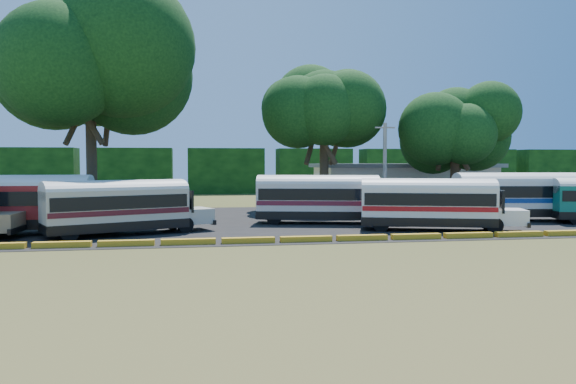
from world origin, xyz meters
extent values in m
plane|color=#3C4818|center=(0.00, 0.00, 0.00)|extent=(160.00, 160.00, 0.00)
cube|color=black|center=(1.00, 12.00, 0.01)|extent=(64.00, 24.00, 0.02)
cube|color=gold|center=(-10.50, 1.00, 0.15)|extent=(2.70, 0.45, 0.30)
cube|color=gold|center=(-7.50, 1.00, 0.15)|extent=(2.70, 0.45, 0.30)
cube|color=gold|center=(-4.50, 1.00, 0.15)|extent=(2.70, 0.45, 0.30)
cube|color=gold|center=(-1.50, 1.00, 0.15)|extent=(2.70, 0.45, 0.30)
cube|color=gold|center=(1.50, 1.00, 0.15)|extent=(2.70, 0.45, 0.30)
cube|color=gold|center=(4.50, 1.00, 0.15)|extent=(2.70, 0.45, 0.30)
cube|color=gold|center=(7.50, 1.00, 0.15)|extent=(2.70, 0.45, 0.30)
cube|color=gold|center=(10.50, 1.00, 0.15)|extent=(2.70, 0.45, 0.30)
cube|color=gold|center=(13.50, 1.00, 0.15)|extent=(2.70, 0.45, 0.30)
cube|color=gold|center=(16.50, 1.00, 0.15)|extent=(2.70, 0.45, 0.30)
cube|color=silver|center=(18.00, 30.00, 1.80)|extent=(18.00, 8.00, 3.60)
cube|color=#5B5E63|center=(18.00, 30.00, 3.80)|extent=(19.00, 9.00, 0.40)
cube|color=black|center=(-24.00, 48.00, 3.00)|extent=(10.00, 4.00, 6.00)
cube|color=black|center=(-12.00, 48.00, 3.00)|extent=(10.00, 4.00, 6.00)
cube|color=black|center=(0.00, 48.00, 3.00)|extent=(10.00, 4.00, 6.00)
cube|color=black|center=(12.00, 48.00, 3.00)|extent=(10.00, 4.00, 6.00)
cube|color=black|center=(24.00, 48.00, 3.00)|extent=(10.00, 4.00, 6.00)
cube|color=black|center=(36.00, 48.00, 3.00)|extent=(10.00, 4.00, 6.00)
cube|color=black|center=(48.00, 48.00, 3.00)|extent=(10.00, 4.00, 6.00)
cube|color=#876F51|center=(-14.32, 4.38, 0.96)|extent=(1.96, 2.33, 0.96)
cube|color=black|center=(-13.46, 4.32, 0.56)|extent=(0.34, 2.48, 0.30)
cylinder|color=black|center=(-10.33, 5.55, 0.51)|extent=(1.03, 0.30, 1.03)
cylinder|color=black|center=(-10.29, 7.75, 0.51)|extent=(1.03, 0.30, 1.03)
cube|color=black|center=(-14.32, 6.71, 0.67)|extent=(8.48, 2.70, 0.57)
cube|color=maroon|center=(-14.32, 6.71, 1.89)|extent=(8.48, 2.70, 1.88)
cube|color=black|center=(-14.32, 6.71, 2.11)|extent=(8.14, 2.76, 0.79)
ellipsoid|color=silver|center=(-14.32, 6.71, 2.83)|extent=(8.48, 2.70, 1.16)
cube|color=maroon|center=(-9.18, 6.64, 0.98)|extent=(1.89, 2.29, 0.98)
cube|color=black|center=(-9.83, 6.65, 1.98)|extent=(0.19, 2.37, 1.41)
cube|color=black|center=(-8.30, 6.62, 0.57)|extent=(0.22, 2.52, 0.31)
cylinder|color=black|center=(-4.72, 5.75, 0.47)|extent=(0.97, 0.62, 0.95)
cylinder|color=black|center=(-5.54, 7.61, 0.47)|extent=(0.97, 0.62, 0.95)
cylinder|color=black|center=(-10.60, 3.15, 0.47)|extent=(0.97, 0.62, 0.95)
cylinder|color=black|center=(-11.42, 5.01, 0.47)|extent=(0.97, 0.62, 0.95)
cube|color=black|center=(-8.50, 5.19, 0.61)|extent=(8.05, 5.30, 0.52)
cube|color=beige|center=(-8.50, 5.19, 1.74)|extent=(8.05, 5.30, 1.73)
cube|color=black|center=(-8.50, 5.19, 1.94)|extent=(7.79, 5.23, 0.73)
cube|color=#4C131B|center=(-8.50, 5.19, 1.39)|extent=(8.00, 5.30, 0.28)
ellipsoid|color=silver|center=(-8.50, 5.19, 2.60)|extent=(8.05, 5.30, 1.06)
cube|color=beige|center=(-4.17, 7.10, 0.90)|extent=(2.40, 2.59, 0.90)
cube|color=black|center=(-4.72, 6.86, 1.82)|extent=(1.01, 2.05, 1.30)
cube|color=black|center=(-3.44, 7.42, 0.52)|extent=(1.09, 2.19, 0.28)
cube|color=black|center=(-12.01, 3.64, 0.52)|extent=(1.09, 2.19, 0.28)
cylinder|color=black|center=(7.54, 7.64, 0.49)|extent=(1.03, 0.49, 0.99)
cylinder|color=black|center=(8.01, 9.70, 0.49)|extent=(1.03, 0.49, 0.99)
cylinder|color=black|center=(0.98, 9.14, 0.49)|extent=(1.03, 0.49, 0.99)
cylinder|color=black|center=(1.45, 11.20, 0.49)|extent=(1.03, 0.49, 0.99)
cube|color=black|center=(4.01, 9.53, 0.64)|extent=(8.45, 4.21, 0.54)
cube|color=silver|center=(4.01, 9.53, 1.81)|extent=(8.45, 4.21, 1.81)
cube|color=black|center=(4.01, 9.53, 2.03)|extent=(8.15, 4.20, 0.76)
cube|color=maroon|center=(4.01, 9.53, 1.45)|extent=(8.38, 4.23, 0.30)
ellipsoid|color=silver|center=(4.01, 9.53, 2.72)|extent=(8.45, 4.21, 1.11)
cube|color=silver|center=(8.83, 8.43, 0.94)|extent=(2.22, 2.52, 0.94)
cube|color=black|center=(8.22, 8.57, 1.90)|extent=(0.65, 2.25, 1.36)
cube|color=black|center=(9.65, 8.24, 0.54)|extent=(0.71, 2.40, 0.30)
cube|color=black|center=(0.11, 10.42, 0.54)|extent=(0.71, 2.40, 0.30)
cylinder|color=black|center=(12.90, 2.47, 0.48)|extent=(0.99, 0.54, 0.95)
cylinder|color=black|center=(13.50, 4.41, 0.48)|extent=(0.99, 0.54, 0.95)
cylinder|color=black|center=(6.70, 4.38, 0.48)|extent=(0.99, 0.54, 0.95)
cylinder|color=black|center=(7.31, 6.33, 0.48)|extent=(0.99, 0.54, 0.95)
cube|color=black|center=(9.65, 4.54, 0.62)|extent=(8.17, 4.59, 0.52)
cube|color=white|center=(9.65, 4.54, 1.75)|extent=(8.17, 4.59, 1.74)
cube|color=black|center=(9.65, 4.54, 1.96)|extent=(7.89, 4.55, 0.73)
cube|color=#A71014|center=(9.65, 4.54, 1.40)|extent=(8.11, 4.60, 0.29)
ellipsoid|color=silver|center=(9.65, 4.54, 2.62)|extent=(8.17, 4.59, 1.07)
cube|color=white|center=(14.20, 3.13, 0.91)|extent=(2.26, 2.51, 0.91)
cube|color=black|center=(13.63, 3.31, 1.84)|extent=(0.78, 2.14, 1.31)
cube|color=black|center=(14.97, 2.89, 0.52)|extent=(0.85, 2.28, 0.29)
cube|color=black|center=(5.96, 5.68, 0.52)|extent=(0.85, 2.28, 0.29)
cylinder|color=black|center=(22.26, 9.29, 0.51)|extent=(1.06, 0.44, 1.03)
cylinder|color=black|center=(15.01, 8.20, 0.51)|extent=(1.06, 0.44, 1.03)
cylinder|color=black|center=(15.35, 10.37, 0.51)|extent=(1.06, 0.44, 1.03)
cube|color=black|center=(18.12, 8.82, 0.67)|extent=(8.73, 3.84, 0.57)
cube|color=white|center=(18.12, 8.82, 1.89)|extent=(8.73, 3.84, 1.88)
cube|color=black|center=(18.12, 8.82, 2.11)|extent=(8.41, 3.85, 0.79)
cube|color=navy|center=(18.12, 8.82, 1.51)|extent=(8.66, 3.87, 0.31)
ellipsoid|color=silver|center=(18.12, 8.82, 2.83)|extent=(8.73, 3.84, 1.16)
cube|color=black|center=(14.01, 9.47, 0.57)|extent=(0.57, 2.52, 0.31)
cylinder|color=black|center=(20.65, 5.89, 0.46)|extent=(0.97, 0.50, 0.93)
cylinder|color=black|center=(21.18, 7.81, 0.46)|extent=(0.97, 0.50, 0.93)
cube|color=black|center=(19.88, 7.13, 0.51)|extent=(0.76, 2.24, 0.28)
cylinder|color=#372A1B|center=(-11.92, 17.48, 4.17)|extent=(0.80, 0.80, 8.33)
cylinder|color=#372A1B|center=(-10.69, 17.93, 7.74)|extent=(1.43, 2.96, 4.73)
cylinder|color=#372A1B|center=(-12.91, 18.32, 7.74)|extent=(2.26, 2.57, 4.73)
cylinder|color=#372A1B|center=(-12.14, 16.20, 7.74)|extent=(3.02, 0.95, 4.73)
ellipsoid|color=black|center=(-11.92, 17.48, 12.10)|extent=(13.38, 13.38, 9.81)
cylinder|color=#372A1B|center=(7.23, 21.41, 3.03)|extent=(0.80, 0.80, 6.06)
cylinder|color=#372A1B|center=(8.45, 21.85, 5.62)|extent=(1.19, 2.29, 3.50)
cylinder|color=#372A1B|center=(6.23, 22.24, 5.62)|extent=(1.80, 2.02, 3.50)
cylinder|color=#372A1B|center=(7.00, 20.13, 5.62)|extent=(2.32, 0.83, 3.50)
ellipsoid|color=black|center=(7.23, 21.41, 8.94)|extent=(9.10, 9.10, 6.67)
cylinder|color=#372A1B|center=(19.22, 20.53, 2.63)|extent=(0.80, 0.80, 5.26)
cylinder|color=#372A1B|center=(20.44, 20.97, 4.88)|extent=(1.11, 2.05, 3.07)
cylinder|color=#372A1B|center=(18.22, 21.36, 4.88)|extent=(1.64, 1.83, 3.07)
cylinder|color=#372A1B|center=(18.99, 19.25, 4.88)|extent=(2.07, 0.78, 3.07)
ellipsoid|color=black|center=(19.22, 20.53, 7.83)|extent=(8.39, 8.39, 6.15)
cylinder|color=gray|center=(10.51, 14.68, 3.60)|extent=(0.30, 0.30, 7.19)
cube|color=gray|center=(10.51, 14.68, 6.83)|extent=(1.60, 0.12, 0.12)
camera|label=1|loc=(-4.19, -27.29, 4.10)|focal=35.00mm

